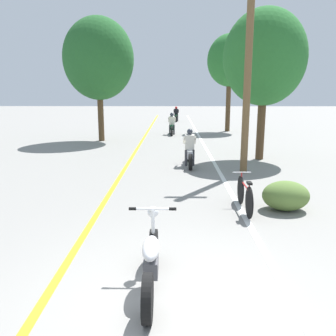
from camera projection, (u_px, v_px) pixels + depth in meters
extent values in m
plane|color=gray|center=(169.00, 304.00, 4.73)|extent=(120.00, 120.00, 0.00)
cube|color=yellow|center=(136.00, 150.00, 16.80)|extent=(0.14, 48.00, 0.01)
cube|color=white|center=(207.00, 150.00, 16.76)|extent=(0.14, 48.00, 0.01)
cylinder|color=brown|center=(248.00, 72.00, 11.55)|extent=(0.24, 0.24, 6.73)
cylinder|color=#513A23|center=(261.00, 122.00, 14.36)|extent=(0.32, 0.32, 3.01)
ellipsoid|color=#286B2D|center=(265.00, 57.00, 13.81)|extent=(3.24, 2.91, 3.72)
cylinder|color=#513A23|center=(228.00, 103.00, 24.31)|extent=(0.32, 0.32, 3.79)
ellipsoid|color=#286B2D|center=(230.00, 60.00, 23.70)|extent=(2.99, 2.69, 3.44)
cylinder|color=#513A23|center=(101.00, 112.00, 19.67)|extent=(0.32, 0.32, 3.24)
ellipsoid|color=#235B28|center=(98.00, 59.00, 19.06)|extent=(3.80, 3.42, 4.37)
ellipsoid|color=#5B7A38|center=(286.00, 196.00, 8.36)|extent=(1.10, 0.88, 0.70)
cylinder|color=black|center=(154.00, 248.00, 5.68)|extent=(0.12, 0.61, 0.61)
cylinder|color=black|center=(148.00, 298.00, 4.31)|extent=(0.12, 0.61, 0.61)
ellipsoid|color=silver|center=(151.00, 248.00, 4.93)|extent=(0.24, 0.70, 0.23)
cube|color=#4C4C51|center=(151.00, 267.00, 4.99)|extent=(0.20, 0.36, 0.24)
cylinder|color=silver|center=(153.00, 229.00, 5.51)|extent=(0.06, 0.23, 0.74)
cylinder|color=silver|center=(153.00, 209.00, 5.35)|extent=(0.61, 0.04, 0.04)
cylinder|color=black|center=(133.00, 209.00, 5.35)|extent=(0.11, 0.05, 0.05)
cylinder|color=black|center=(173.00, 209.00, 5.34)|extent=(0.11, 0.05, 0.05)
sphere|color=silver|center=(153.00, 212.00, 5.45)|extent=(0.17, 0.17, 0.17)
cylinder|color=black|center=(189.00, 154.00, 14.10)|extent=(0.12, 0.58, 0.58)
cylinder|color=black|center=(190.00, 162.00, 12.60)|extent=(0.12, 0.58, 0.58)
cube|color=silver|center=(190.00, 153.00, 13.31)|extent=(0.20, 0.98, 0.28)
cylinder|color=silver|center=(189.00, 139.00, 13.87)|extent=(0.50, 0.03, 0.03)
cylinder|color=#38383D|center=(186.00, 158.00, 13.30)|extent=(0.11, 0.11, 0.61)
cylinder|color=#38383D|center=(193.00, 158.00, 13.30)|extent=(0.11, 0.11, 0.61)
cube|color=silver|center=(190.00, 142.00, 13.20)|extent=(0.34, 0.28, 0.59)
cylinder|color=silver|center=(184.00, 140.00, 13.35)|extent=(0.08, 0.46, 0.36)
cylinder|color=silver|center=(195.00, 140.00, 13.35)|extent=(0.08, 0.46, 0.36)
sphere|color=#2D333D|center=(190.00, 132.00, 13.16)|extent=(0.21, 0.21, 0.21)
cylinder|color=black|center=(172.00, 129.00, 23.45)|extent=(0.12, 0.59, 0.59)
cylinder|color=black|center=(172.00, 131.00, 22.06)|extent=(0.12, 0.59, 0.59)
cube|color=#0C4723|center=(172.00, 127.00, 22.72)|extent=(0.20, 0.91, 0.28)
cylinder|color=silver|center=(172.00, 119.00, 23.22)|extent=(0.50, 0.03, 0.03)
cylinder|color=#38383D|center=(170.00, 130.00, 22.71)|extent=(0.11, 0.11, 0.62)
cylinder|color=#38383D|center=(174.00, 130.00, 22.71)|extent=(0.11, 0.11, 0.62)
cube|color=silver|center=(172.00, 121.00, 22.61)|extent=(0.34, 0.27, 0.56)
cylinder|color=silver|center=(169.00, 120.00, 22.76)|extent=(0.08, 0.44, 0.34)
cylinder|color=silver|center=(175.00, 120.00, 22.76)|extent=(0.08, 0.44, 0.34)
sphere|color=#2D333D|center=(172.00, 114.00, 22.57)|extent=(0.25, 0.25, 0.25)
cylinder|color=black|center=(176.00, 118.00, 33.08)|extent=(0.12, 0.58, 0.58)
cylinder|color=black|center=(176.00, 119.00, 31.71)|extent=(0.12, 0.58, 0.58)
cube|color=#0C4723|center=(176.00, 116.00, 32.36)|extent=(0.20, 0.89, 0.28)
cylinder|color=silver|center=(176.00, 111.00, 32.84)|extent=(0.50, 0.03, 0.03)
cylinder|color=#38383D|center=(175.00, 118.00, 32.35)|extent=(0.11, 0.11, 0.61)
cylinder|color=#38383D|center=(178.00, 118.00, 32.34)|extent=(0.11, 0.11, 0.61)
cube|color=black|center=(176.00, 112.00, 32.25)|extent=(0.34, 0.27, 0.54)
cylinder|color=black|center=(174.00, 111.00, 32.40)|extent=(0.08, 0.43, 0.33)
cylinder|color=black|center=(178.00, 111.00, 32.39)|extent=(0.08, 0.43, 0.33)
sphere|color=#B21919|center=(176.00, 108.00, 32.21)|extent=(0.22, 0.22, 0.22)
cylinder|color=black|center=(241.00, 190.00, 8.84)|extent=(0.04, 0.71, 0.71)
cylinder|color=black|center=(249.00, 203.00, 7.83)|extent=(0.04, 0.71, 0.71)
cylinder|color=#B21E1E|center=(245.00, 186.00, 8.28)|extent=(0.04, 0.82, 0.04)
cylinder|color=#B21E1E|center=(249.00, 192.00, 7.86)|extent=(0.03, 0.03, 0.43)
cube|color=black|center=(249.00, 183.00, 7.82)|extent=(0.10, 0.20, 0.05)
cylinder|color=#B21E1E|center=(241.00, 181.00, 8.74)|extent=(0.03, 0.03, 0.46)
cylinder|color=silver|center=(242.00, 172.00, 8.69)|extent=(0.44, 0.03, 0.03)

